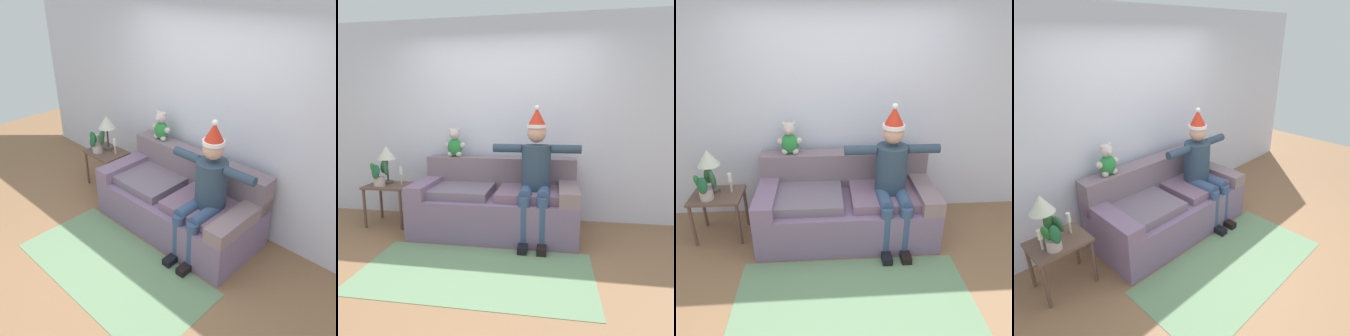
{
  "view_description": "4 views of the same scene",
  "coord_description": "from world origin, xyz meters",
  "views": [
    {
      "loc": [
        2.48,
        -1.8,
        2.82
      ],
      "look_at": [
        -0.02,
        0.79,
        0.88
      ],
      "focal_mm": 39.28,
      "sensor_mm": 36.0,
      "label": 1
    },
    {
      "loc": [
        0.68,
        -2.58,
        1.44
      ],
      "look_at": [
        0.14,
        0.89,
        0.82
      ],
      "focal_mm": 32.32,
      "sensor_mm": 36.0,
      "label": 2
    },
    {
      "loc": [
        -0.24,
        -2.26,
        2.35
      ],
      "look_at": [
        -0.03,
        0.87,
        0.88
      ],
      "focal_mm": 35.1,
      "sensor_mm": 36.0,
      "label": 3
    },
    {
      "loc": [
        -2.33,
        -1.61,
        2.43
      ],
      "look_at": [
        0.15,
        0.87,
        0.86
      ],
      "focal_mm": 33.23,
      "sensor_mm": 36.0,
      "label": 4
    }
  ],
  "objects": [
    {
      "name": "ground_plane",
      "position": [
        0.0,
        0.0,
        0.0
      ],
      "size": [
        10.0,
        10.0,
        0.0
      ],
      "primitive_type": "plane",
      "color": "#8D6444"
    },
    {
      "name": "back_wall",
      "position": [
        0.0,
        1.55,
        1.35
      ],
      "size": [
        7.0,
        0.1,
        2.7
      ],
      "primitive_type": "cube",
      "color": "silver",
      "rests_on": "ground_plane"
    },
    {
      "name": "couch",
      "position": [
        0.0,
        1.0,
        0.35
      ],
      "size": [
        1.96,
        0.95,
        0.89
      ],
      "color": "slate",
      "rests_on": "ground_plane"
    },
    {
      "name": "person_seated",
      "position": [
        0.49,
        0.83,
        0.79
      ],
      "size": [
        1.02,
        0.77,
        1.55
      ],
      "color": "#2D3F54",
      "rests_on": "ground_plane"
    },
    {
      "name": "teddy_bear",
      "position": [
        -0.62,
        1.3,
        1.06
      ],
      "size": [
        0.29,
        0.17,
        0.38
      ],
      "color": "#29863E",
      "rests_on": "couch"
    },
    {
      "name": "side_table",
      "position": [
        -1.44,
        1.0,
        0.45
      ],
      "size": [
        0.56,
        0.44,
        0.54
      ],
      "color": "brown",
      "rests_on": "ground_plane"
    },
    {
      "name": "table_lamp",
      "position": [
        -1.49,
        1.08,
        0.92
      ],
      "size": [
        0.24,
        0.24,
        0.5
      ],
      "color": "#504F42",
      "rests_on": "side_table"
    },
    {
      "name": "potted_plant",
      "position": [
        -1.5,
        0.9,
        0.7
      ],
      "size": [
        0.26,
        0.27,
        0.34
      ],
      "color": "#BFABAC",
      "rests_on": "side_table"
    },
    {
      "name": "candle_tall",
      "position": [
        -1.59,
        0.98,
        0.68
      ],
      "size": [
        0.04,
        0.04,
        0.22
      ],
      "color": "beige",
      "rests_on": "side_table"
    },
    {
      "name": "candle_short",
      "position": [
        -1.28,
        1.04,
        0.69
      ],
      "size": [
        0.04,
        0.04,
        0.23
      ],
      "color": "beige",
      "rests_on": "side_table"
    },
    {
      "name": "area_rug",
      "position": [
        0.0,
        -0.08,
        0.0
      ],
      "size": [
        2.16,
        1.06,
        0.01
      ],
      "primitive_type": "cube",
      "color": "#698D65",
      "rests_on": "ground_plane"
    }
  ]
}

